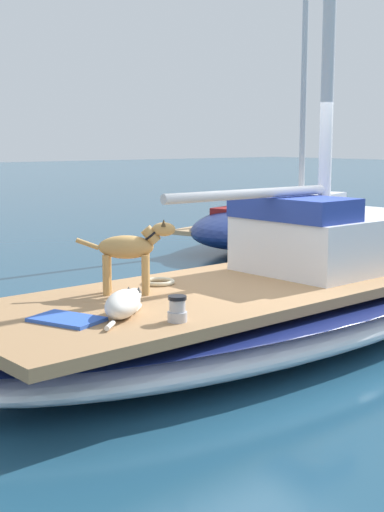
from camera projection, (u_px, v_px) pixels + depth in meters
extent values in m
plane|color=navy|center=(266.00, 341.00, 7.53)|extent=(120.00, 120.00, 0.00)
ellipsoid|color=white|center=(267.00, 315.00, 7.48)|extent=(2.83, 7.31, 0.56)
ellipsoid|color=navy|center=(267.00, 298.00, 7.45)|extent=(2.85, 7.35, 0.08)
cube|color=#A37A51|center=(267.00, 284.00, 7.43)|extent=(2.36, 6.71, 0.10)
cylinder|color=silver|center=(251.00, 194.00, 7.18)|extent=(0.10, 2.20, 0.10)
cube|color=silver|center=(339.00, 241.00, 8.15)|extent=(1.50, 2.26, 0.60)
cube|color=navy|center=(293.00, 208.00, 7.61)|extent=(1.36, 0.76, 0.24)
ellipsoid|color=tan|center=(126.00, 247.00, 6.67)|extent=(0.49, 0.54, 0.22)
cylinder|color=tan|center=(146.00, 273.00, 6.77)|extent=(0.07, 0.07, 0.38)
cylinder|color=tan|center=(145.00, 275.00, 6.64)|extent=(0.07, 0.07, 0.38)
cylinder|color=tan|center=(108.00, 273.00, 6.77)|extent=(0.07, 0.07, 0.38)
cylinder|color=tan|center=(106.00, 275.00, 6.64)|extent=(0.07, 0.07, 0.38)
cylinder|color=tan|center=(151.00, 235.00, 6.65)|extent=(0.20, 0.22, 0.19)
ellipsoid|color=tan|center=(164.00, 229.00, 6.64)|extent=(0.24, 0.25, 0.13)
cone|color=#45331C|center=(164.00, 222.00, 6.68)|extent=(0.05, 0.05, 0.06)
cone|color=#45331C|center=(163.00, 223.00, 6.59)|extent=(0.05, 0.05, 0.06)
torus|color=black|center=(151.00, 235.00, 6.65)|extent=(0.18, 0.18, 0.10)
cylinder|color=tan|center=(87.00, 244.00, 6.66)|extent=(0.17, 0.20, 0.12)
ellipsoid|color=silver|center=(123.00, 304.00, 5.83)|extent=(0.60, 0.62, 0.22)
ellipsoid|color=silver|center=(134.00, 296.00, 6.19)|extent=(0.23, 0.24, 0.13)
cone|color=#504E4A|center=(129.00, 289.00, 6.19)|extent=(0.05, 0.05, 0.05)
cone|color=#504E4A|center=(139.00, 289.00, 6.18)|extent=(0.05, 0.05, 0.05)
cylinder|color=silver|center=(122.00, 307.00, 6.06)|extent=(0.16, 0.17, 0.06)
cylinder|color=silver|center=(136.00, 308.00, 6.04)|extent=(0.16, 0.17, 0.06)
cylinder|color=silver|center=(110.00, 325.00, 5.46)|extent=(0.15, 0.16, 0.04)
cylinder|color=#B7B7BC|center=(177.00, 317.00, 5.70)|extent=(0.16, 0.16, 0.08)
cylinder|color=#B7B7BC|center=(177.00, 306.00, 5.68)|extent=(0.13, 0.13, 0.10)
cylinder|color=black|center=(177.00, 298.00, 5.67)|extent=(0.15, 0.15, 0.03)
torus|color=beige|center=(159.00, 282.00, 7.19)|extent=(0.32, 0.32, 0.04)
cube|color=blue|center=(67.00, 319.00, 5.71)|extent=(0.65, 0.54, 0.03)
ellipsoid|color=navy|center=(288.00, 222.00, 14.45)|extent=(4.13, 6.37, 0.92)
cube|color=tan|center=(288.00, 222.00, 14.45)|extent=(3.47, 5.66, 0.08)
cube|color=silver|center=(298.00, 206.00, 14.76)|extent=(1.85, 2.09, 0.52)
cube|color=maroon|center=(263.00, 216.00, 13.58)|extent=(1.72, 2.06, 0.36)
cylinder|color=silver|center=(305.00, 27.00, 14.30)|extent=(0.12, 0.12, 7.78)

